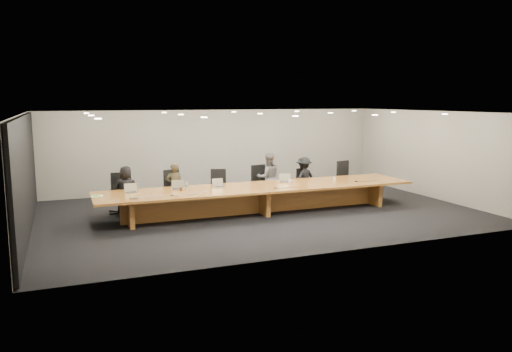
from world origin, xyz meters
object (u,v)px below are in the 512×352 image
Objects in this scene: laptop_b at (177,185)px; chair_right at (306,184)px; mic_center at (275,188)px; conference_table at (260,194)px; person_c at (268,178)px; paper_cup_near at (290,181)px; person_b at (175,187)px; laptop_c at (219,183)px; person_a at (126,190)px; laptop_a at (131,188)px; amber_mug at (181,189)px; paper_cup_far at (335,179)px; laptop_d at (285,178)px; av_box at (135,198)px; chair_far_left at (120,193)px; chair_left at (176,189)px; chair_mid_right at (262,184)px; mic_right at (356,181)px; water_bottle at (186,186)px; mic_left at (172,195)px; chair_mid_left at (218,187)px; person_d at (304,178)px; chair_far_right at (348,179)px.

chair_right is at bearing 29.66° from laptop_b.
conference_table is at bearing 121.09° from mic_center.
paper_cup_near is at bearing 108.86° from person_c.
person_b reaches higher than laptop_c.
mic_center is at bearing -139.56° from paper_cup_near.
person_a is 4.27× the size of laptop_a.
person_b is 15.22× the size of amber_mug.
person_b is 0.89× the size of person_c.
paper_cup_far is at bearing -171.92° from person_a.
laptop_d reaches higher than av_box.
paper_cup_near is at bearing 169.75° from person_b.
laptop_d is at bearing -7.90° from chair_far_left.
chair_left is at bearing 74.25° from av_box.
laptop_b reaches higher than amber_mug.
laptop_a is (-5.55, -0.92, 0.37)m from chair_right.
chair_mid_right reaches higher than mic_right.
water_bottle is (-2.83, -1.01, 0.08)m from person_c.
av_box is at bearing -178.39° from mic_right.
chair_far_left is 1.55m from chair_left.
paper_cup_far is at bearing 6.55° from mic_left.
mic_center is (-2.21, -0.56, -0.04)m from paper_cup_far.
mic_center is (-0.33, -1.70, 0.17)m from chair_mid_right.
laptop_b is 4.74m from paper_cup_far.
mic_left is at bearing -93.49° from laptop_b.
chair_left is 1.09m from water_bottle.
mic_left is at bearing -54.66° from chair_far_left.
chair_mid_right reaches higher than laptop_c.
chair_left is at bearing -159.75° from chair_mid_left.
person_b reaches higher than water_bottle.
water_bottle reaches higher than paper_cup_near.
av_box is at bearing -127.82° from laptop_b.
chair_far_left reaches higher than paper_cup_near.
person_c reaches higher than mic_right.
person_b is 1.01× the size of person_d.
chair_right is 7.51× the size of mic_right.
mic_center is (1.38, -0.71, -0.11)m from laptop_c.
av_box is (-4.44, -0.84, -0.11)m from laptop_d.
amber_mug reaches higher than mic_center.
mic_left is at bearing -144.86° from laptop_d.
chair_left is 10.92× the size of mic_left.
person_c is 15.43× the size of paper_cup_far.
laptop_d reaches higher than mic_right.
chair_far_left is 5.52× the size of av_box.
chair_mid_right is 0.87× the size of person_d.
water_bottle is at bearing 52.39° from mic_left.
chair_far_left reaches higher than chair_right.
paper_cup_near is (0.09, -0.14, -0.08)m from laptop_d.
chair_far_left is 2.77m from laptop_c.
laptop_c is (-4.68, -0.88, 0.28)m from chair_far_right.
laptop_a is 1.02× the size of laptop_c.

